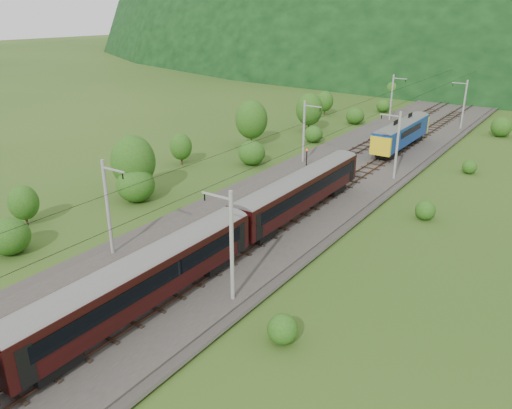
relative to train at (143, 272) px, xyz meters
The scene contains 14 objects.
ground 6.07m from the train, 118.04° to the left, with size 600.00×600.00×0.00m, color #2C4B17.
railbed 15.03m from the train, 99.39° to the left, with size 14.00×220.00×0.30m, color #38332D.
track_left 15.56m from the train, 108.31° to the left, with size 2.40×220.00×0.27m.
track_right 14.80m from the train, 90.00° to the left, with size 2.40×220.00×0.27m.
catenary_left 37.51m from the train, 103.14° to the left, with size 2.54×192.28×8.00m.
catenary_right 36.71m from the train, 84.18° to the left, with size 2.54×192.28×8.00m.
overhead_wires 15.19m from the train, 99.39° to the left, with size 4.83×198.00×0.03m.
mountain_ridge 328.20m from the train, 111.90° to the left, with size 336.00×280.00×132.00m, color black.
train is the anchor object (origin of this frame).
hazard_post_near 69.81m from the train, 92.24° to the left, with size 0.17×0.17×1.64m, color red.
hazard_post_far 59.02m from the train, 92.18° to the left, with size 0.17×0.17×1.59m, color red.
signal 35.95m from the train, 101.75° to the left, with size 0.24×0.24×2.18m.
vegetation_left 26.38m from the train, 130.28° to the left, with size 12.21×146.56×6.84m.
vegetation_right 14.11m from the train, 44.90° to the left, with size 4.00×106.03×3.04m.
Camera 1 is at (24.44, -23.82, 19.17)m, focal length 35.00 mm.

